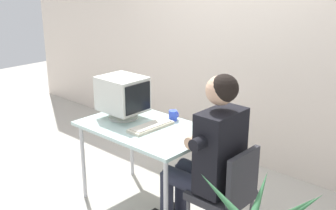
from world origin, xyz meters
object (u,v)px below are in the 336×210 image
desk (146,134)px  person_seated (209,152)px  crt_monitor (123,95)px  desk_mug (173,115)px  keyboard (151,126)px  office_chair (228,192)px

desk → person_seated: person_seated is taller
crt_monitor → desk_mug: (0.37, 0.26, -0.18)m
keyboard → desk_mug: (0.01, 0.27, 0.03)m
keyboard → desk_mug: size_ratio=4.73×
desk → crt_monitor: size_ratio=2.86×
desk → office_chair: bearing=-1.9°
keyboard → person_seated: size_ratio=0.32×
keyboard → office_chair: bearing=-2.4°
crt_monitor → office_chair: 1.27m
person_seated → desk: bearing=177.7°
desk → person_seated: bearing=-2.3°
office_chair → desk_mug: (-0.80, 0.30, 0.32)m
person_seated → desk_mug: size_ratio=14.95×
desk → person_seated: (0.69, -0.03, 0.05)m
desk → person_seated: 0.70m
desk → office_chair: size_ratio=1.39×
keyboard → office_chair: (0.81, -0.03, -0.29)m
keyboard → person_seated: (0.63, -0.03, -0.03)m
keyboard → desk: bearing=-174.4°
crt_monitor → office_chair: (1.17, -0.04, -0.50)m
crt_monitor → person_seated: (0.99, -0.04, -0.24)m
desk → desk_mug: (0.07, 0.27, 0.11)m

